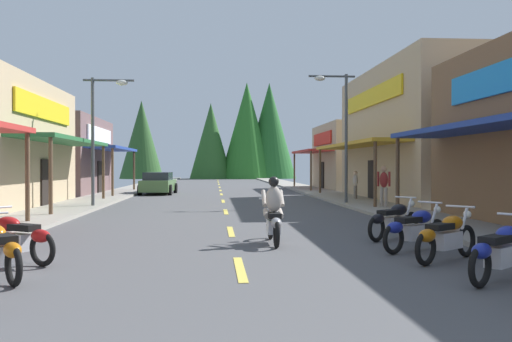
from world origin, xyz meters
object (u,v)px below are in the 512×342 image
(motorcycle_parked_left_2, at_px, (16,237))
(parked_car_curbside, at_px, (158,183))
(streetlamp_left, at_px, (101,122))
(pedestrian_strolling, at_px, (355,184))
(motorcycle_parked_right_5, at_px, (394,220))
(rider_cruising_lead, at_px, (273,216))
(pedestrian_waiting, at_px, (384,184))
(motorcycle_parked_right_3, at_px, (446,236))
(streetlamp_right, at_px, (339,119))
(motorcycle_parked_right_4, at_px, (415,228))
(motorcycle_parked_right_2, at_px, (501,250))

(motorcycle_parked_left_2, relative_size, parked_car_curbside, 0.42)
(streetlamp_left, relative_size, pedestrian_strolling, 3.58)
(motorcycle_parked_right_5, distance_m, rider_cruising_lead, 3.08)
(rider_cruising_lead, xyz_separation_m, pedestrian_waiting, (5.66, 9.83, 0.41))
(motorcycle_parked_right_3, xyz_separation_m, parked_car_curbside, (-7.95, 25.80, 0.20))
(pedestrian_strolling, bearing_deg, streetlamp_right, 66.15)
(motorcycle_parked_right_3, xyz_separation_m, rider_cruising_lead, (-3.01, 2.67, 0.17))
(rider_cruising_lead, bearing_deg, streetlamp_right, -18.67)
(motorcycle_parked_right_5, xyz_separation_m, motorcycle_parked_left_2, (-8.10, -2.77, 0.00))
(motorcycle_parked_left_2, distance_m, pedestrian_strolling, 20.89)
(motorcycle_parked_right_5, height_order, pedestrian_strolling, pedestrian_strolling)
(pedestrian_strolling, bearing_deg, motorcycle_parked_right_3, 83.93)
(motorcycle_parked_right_4, distance_m, pedestrian_waiting, 11.55)
(streetlamp_left, distance_m, motorcycle_parked_right_4, 15.95)
(motorcycle_parked_right_3, distance_m, rider_cruising_lead, 4.02)
(streetlamp_right, bearing_deg, motorcycle_parked_right_2, -94.18)
(motorcycle_parked_right_2, bearing_deg, motorcycle_parked_right_4, 55.96)
(streetlamp_right, distance_m, motorcycle_parked_right_4, 14.32)
(streetlamp_right, distance_m, pedestrian_strolling, 4.61)
(parked_car_curbside, bearing_deg, motorcycle_parked_right_4, -159.58)
(motorcycle_parked_right_3, distance_m, motorcycle_parked_right_4, 1.31)
(pedestrian_strolling, bearing_deg, motorcycle_parked_left_2, 61.30)
(pedestrian_waiting, xyz_separation_m, parked_car_curbside, (-10.60, 13.30, -0.38))
(motorcycle_parked_right_4, relative_size, parked_car_curbside, 0.42)
(motorcycle_parked_right_4, relative_size, pedestrian_strolling, 1.18)
(streetlamp_left, bearing_deg, pedestrian_strolling, 19.04)
(streetlamp_right, xyz_separation_m, motorcycle_parked_right_5, (-1.32, -11.92, -3.46))
(rider_cruising_lead, height_order, pedestrian_waiting, pedestrian_waiting)
(motorcycle_parked_right_2, relative_size, motorcycle_parked_right_3, 0.99)
(streetlamp_left, height_order, motorcycle_parked_left_2, streetlamp_left)
(streetlamp_right, height_order, motorcycle_parked_right_3, streetlamp_right)
(motorcycle_parked_right_2, bearing_deg, streetlamp_left, 82.02)
(streetlamp_left, distance_m, motorcycle_parked_right_5, 14.58)
(streetlamp_left, height_order, streetlamp_right, streetlamp_right)
(motorcycle_parked_right_2, relative_size, motorcycle_parked_left_2, 0.95)
(motorcycle_parked_right_3, bearing_deg, pedestrian_strolling, 43.22)
(streetlamp_right, relative_size, motorcycle_parked_right_4, 3.29)
(motorcycle_parked_right_5, xyz_separation_m, rider_cruising_lead, (-3.03, -0.53, 0.17))
(pedestrian_strolling, bearing_deg, motorcycle_parked_right_2, 85.05)
(rider_cruising_lead, bearing_deg, streetlamp_left, 29.19)
(rider_cruising_lead, bearing_deg, pedestrian_waiting, -29.30)
(motorcycle_parked_right_5, xyz_separation_m, parked_car_curbside, (-7.98, 22.61, 0.20))
(motorcycle_parked_left_2, height_order, pedestrian_waiting, pedestrian_waiting)
(pedestrian_waiting, bearing_deg, motorcycle_parked_right_3, 25.21)
(pedestrian_waiting, xyz_separation_m, pedestrian_strolling, (0.26, 5.70, -0.17))
(streetlamp_left, bearing_deg, motorcycle_parked_right_2, -59.61)
(motorcycle_parked_right_3, height_order, motorcycle_parked_left_2, same)
(pedestrian_waiting, bearing_deg, motorcycle_parked_left_2, -4.43)
(motorcycle_parked_right_2, relative_size, pedestrian_strolling, 1.12)
(rider_cruising_lead, distance_m, pedestrian_waiting, 11.35)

